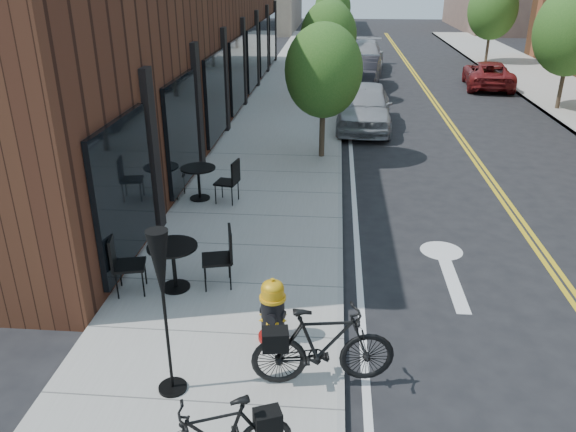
{
  "coord_description": "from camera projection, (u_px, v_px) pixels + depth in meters",
  "views": [
    {
      "loc": [
        -0.26,
        -7.04,
        5.25
      ],
      "look_at": [
        -1.06,
        2.52,
        1.0
      ],
      "focal_mm": 35.0,
      "sensor_mm": 36.0,
      "label": 1
    }
  ],
  "objects": [
    {
      "name": "ground",
      "position": [
        344.0,
        345.0,
        8.52
      ],
      "size": [
        120.0,
        120.0,
        0.0
      ],
      "primitive_type": "plane",
      "color": "black",
      "rests_on": "ground"
    },
    {
      "name": "sidewalk_near",
      "position": [
        278.0,
        147.0,
        17.76
      ],
      "size": [
        4.0,
        70.0,
        0.12
      ],
      "primitive_type": "cube",
      "color": "#9E9B93",
      "rests_on": "ground"
    },
    {
      "name": "building_near",
      "position": [
        165.0,
        20.0,
        20.35
      ],
      "size": [
        5.0,
        28.0,
        7.0
      ],
      "primitive_type": "cube",
      "color": "#442215",
      "rests_on": "ground"
    },
    {
      "name": "tree_near_a",
      "position": [
        324.0,
        71.0,
        15.71
      ],
      "size": [
        2.2,
        2.2,
        3.81
      ],
      "color": "#382B1E",
      "rests_on": "sidewalk_near"
    },
    {
      "name": "tree_near_b",
      "position": [
        329.0,
        35.0,
        22.95
      ],
      "size": [
        2.3,
        2.3,
        3.98
      ],
      "color": "#382B1E",
      "rests_on": "sidewalk_near"
    },
    {
      "name": "tree_near_c",
      "position": [
        331.0,
        23.0,
        30.32
      ],
      "size": [
        2.1,
        2.1,
        3.67
      ],
      "color": "#382B1E",
      "rests_on": "sidewalk_near"
    },
    {
      "name": "tree_near_d",
      "position": [
        333.0,
        8.0,
        37.5
      ],
      "size": [
        2.4,
        2.4,
        4.11
      ],
      "color": "#382B1E",
      "rests_on": "sidewalk_near"
    },
    {
      "name": "tree_far_b",
      "position": [
        572.0,
        31.0,
        21.2
      ],
      "size": [
        2.8,
        2.8,
        4.62
      ],
      "color": "#382B1E",
      "rests_on": "sidewalk_far"
    },
    {
      "name": "tree_far_c",
      "position": [
        493.0,
        10.0,
        32.14
      ],
      "size": [
        2.8,
        2.8,
        4.62
      ],
      "color": "#382B1E",
      "rests_on": "sidewalk_far"
    },
    {
      "name": "fire_hydrant",
      "position": [
        273.0,
        311.0,
        8.29
      ],
      "size": [
        0.57,
        0.57,
        1.04
      ],
      "rotation": [
        0.0,
        0.0,
        -0.32
      ],
      "color": "maroon",
      "rests_on": "sidewalk_near"
    },
    {
      "name": "bicycle_right",
      "position": [
        323.0,
        346.0,
        7.38
      ],
      "size": [
        1.98,
        0.82,
        1.15
      ],
      "primitive_type": "imported",
      "rotation": [
        0.0,
        0.0,
        1.72
      ],
      "color": "black",
      "rests_on": "sidewalk_near"
    },
    {
      "name": "bistro_set_b",
      "position": [
        174.0,
        261.0,
        9.61
      ],
      "size": [
        2.04,
        1.03,
        1.07
      ],
      "rotation": [
        0.0,
        0.0,
        0.23
      ],
      "color": "black",
      "rests_on": "sidewalk_near"
    },
    {
      "name": "bistro_set_c",
      "position": [
        199.0,
        178.0,
        13.4
      ],
      "size": [
        1.97,
        0.97,
        1.04
      ],
      "rotation": [
        0.0,
        0.0,
        -0.19
      ],
      "color": "black",
      "rests_on": "sidewalk_near"
    },
    {
      "name": "patio_umbrella",
      "position": [
        161.0,
        280.0,
        6.79
      ],
      "size": [
        0.38,
        0.38,
        2.33
      ],
      "color": "black",
      "rests_on": "sidewalk_near"
    },
    {
      "name": "parked_car_a",
      "position": [
        365.0,
        106.0,
        19.78
      ],
      "size": [
        2.11,
        4.71,
        1.57
      ],
      "primitive_type": "imported",
      "rotation": [
        0.0,
        0.0,
        -0.06
      ],
      "color": "#97999F",
      "rests_on": "ground"
    },
    {
      "name": "parked_car_b",
      "position": [
        361.0,
        73.0,
        26.22
      ],
      "size": [
        2.17,
        4.74,
        1.51
      ],
      "primitive_type": "imported",
      "rotation": [
        0.0,
        0.0,
        -0.13
      ],
      "color": "black",
      "rests_on": "ground"
    },
    {
      "name": "parked_car_c",
      "position": [
        363.0,
        56.0,
        30.9
      ],
      "size": [
        2.72,
        5.66,
        1.59
      ],
      "primitive_type": "imported",
      "rotation": [
        0.0,
        0.0,
        -0.09
      ],
      "color": "#A5A5AA",
      "rests_on": "ground"
    },
    {
      "name": "parked_car_far",
      "position": [
        488.0,
        74.0,
        26.61
      ],
      "size": [
        2.56,
        4.67,
        1.24
      ],
      "primitive_type": "imported",
      "rotation": [
        0.0,
        0.0,
        3.03
      ],
      "color": "maroon",
      "rests_on": "ground"
    }
  ]
}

